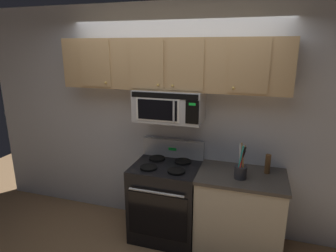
{
  "coord_description": "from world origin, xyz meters",
  "views": [
    {
      "loc": [
        0.92,
        -2.45,
        2.21
      ],
      "look_at": [
        0.0,
        0.49,
        1.35
      ],
      "focal_mm": 30.49,
      "sensor_mm": 36.0,
      "label": 1
    }
  ],
  "objects_px": {
    "salt_shaker": "(240,169)",
    "pepper_mill": "(268,164)",
    "over_range_microwave": "(169,105)",
    "stove_range": "(166,199)",
    "utensil_crock_charcoal": "(241,169)"
  },
  "relations": [
    {
      "from": "stove_range",
      "to": "pepper_mill",
      "type": "xyz_separation_m",
      "value": [
        1.09,
        0.13,
        0.54
      ]
    },
    {
      "from": "stove_range",
      "to": "salt_shaker",
      "type": "xyz_separation_m",
      "value": [
        0.82,
        0.05,
        0.48
      ]
    },
    {
      "from": "over_range_microwave",
      "to": "salt_shaker",
      "type": "distance_m",
      "value": 1.03
    },
    {
      "from": "utensil_crock_charcoal",
      "to": "pepper_mill",
      "type": "xyz_separation_m",
      "value": [
        0.27,
        0.22,
        0.01
      ]
    },
    {
      "from": "salt_shaker",
      "to": "pepper_mill",
      "type": "relative_size",
      "value": 0.44
    },
    {
      "from": "over_range_microwave",
      "to": "utensil_crock_charcoal",
      "type": "relative_size",
      "value": 1.99
    },
    {
      "from": "over_range_microwave",
      "to": "pepper_mill",
      "type": "height_order",
      "value": "over_range_microwave"
    },
    {
      "from": "pepper_mill",
      "to": "over_range_microwave",
      "type": "bearing_deg",
      "value": -179.39
    },
    {
      "from": "over_range_microwave",
      "to": "pepper_mill",
      "type": "bearing_deg",
      "value": 0.61
    },
    {
      "from": "utensil_crock_charcoal",
      "to": "salt_shaker",
      "type": "xyz_separation_m",
      "value": [
        -0.01,
        0.14,
        -0.05
      ]
    },
    {
      "from": "over_range_microwave",
      "to": "pepper_mill",
      "type": "relative_size",
      "value": 3.61
    },
    {
      "from": "stove_range",
      "to": "over_range_microwave",
      "type": "xyz_separation_m",
      "value": [
        -0.0,
        0.12,
        1.11
      ]
    },
    {
      "from": "over_range_microwave",
      "to": "pepper_mill",
      "type": "distance_m",
      "value": 1.23
    },
    {
      "from": "stove_range",
      "to": "utensil_crock_charcoal",
      "type": "xyz_separation_m",
      "value": [
        0.83,
        -0.09,
        0.53
      ]
    },
    {
      "from": "stove_range",
      "to": "salt_shaker",
      "type": "distance_m",
      "value": 0.95
    }
  ]
}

